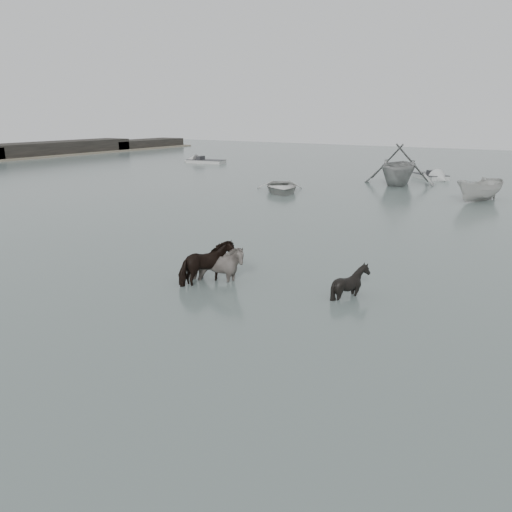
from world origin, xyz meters
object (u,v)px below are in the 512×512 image
object	(u,v)px
pony_black	(351,275)
rowboat_lead	(281,185)
pony_dark	(208,260)
pony_pinto	(216,257)

from	to	relation	value
pony_black	rowboat_lead	world-z (taller)	pony_black
pony_dark	pony_pinto	bearing A→B (deg)	-23.84
pony_black	rowboat_lead	size ratio (longest dim) A/B	0.29
pony_pinto	rowboat_lead	bearing A→B (deg)	0.89
pony_black	pony_pinto	bearing A→B (deg)	81.82
pony_dark	rowboat_lead	bearing A→B (deg)	19.77
pony_black	rowboat_lead	bearing A→B (deg)	12.43
rowboat_lead	pony_pinto	bearing A→B (deg)	-100.34
pony_pinto	pony_black	bearing A→B (deg)	-97.75
pony_dark	rowboat_lead	size ratio (longest dim) A/B	0.34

